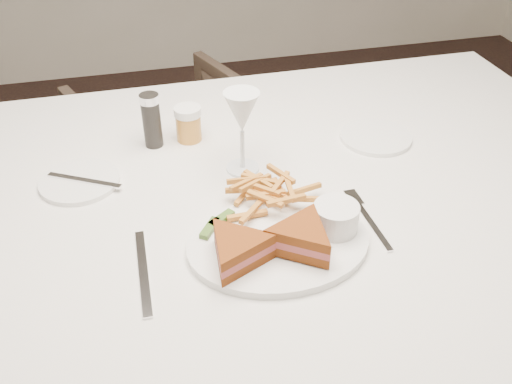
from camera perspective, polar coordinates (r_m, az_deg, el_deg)
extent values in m
cube|color=silver|center=(1.36, -0.52, -13.35)|extent=(1.65, 1.11, 0.75)
imported|color=#45362A|center=(2.11, -8.11, 3.94)|extent=(0.75, 0.73, 0.61)
ellipsoid|color=white|center=(0.99, 2.25, -5.14)|extent=(0.32, 0.25, 0.01)
cube|color=silver|center=(0.97, -11.20, -7.82)|extent=(0.02, 0.21, 0.00)
cylinder|color=white|center=(1.20, -17.22, 1.04)|extent=(0.16, 0.16, 0.01)
cylinder|color=white|center=(1.32, 11.88, 5.39)|extent=(0.16, 0.16, 0.01)
cylinder|color=black|center=(1.26, -10.39, 7.04)|extent=(0.04, 0.04, 0.12)
cylinder|color=#BE7D2D|center=(1.28, -6.78, 6.79)|extent=(0.06, 0.06, 0.08)
cube|color=#3D5F21|center=(1.03, -3.47, -2.71)|extent=(0.05, 0.04, 0.01)
cube|color=#3D5F21|center=(1.01, -4.64, -3.62)|extent=(0.04, 0.05, 0.01)
cylinder|color=white|center=(1.00, 7.98, -2.55)|extent=(0.08, 0.08, 0.05)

